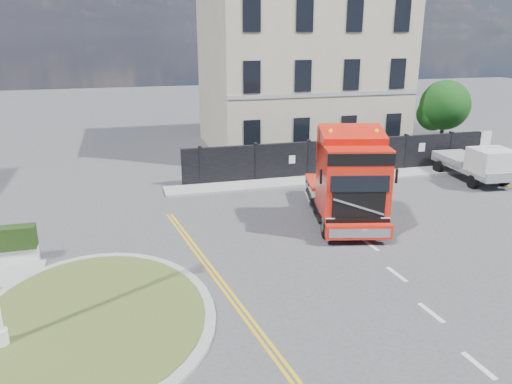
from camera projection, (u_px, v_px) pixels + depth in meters
name	position (u px, v px, depth m)	size (l,w,h in m)	color
ground	(294.00, 249.00, 18.56)	(120.00, 120.00, 0.00)	#424244
traffic_island	(94.00, 317.00, 14.03)	(6.80, 6.80, 0.17)	#989993
hoarding_fence	(351.00, 157.00, 28.15)	(18.80, 0.25, 2.00)	black
georgian_building	(298.00, 62.00, 33.44)	(12.30, 10.30, 12.80)	beige
tree	(442.00, 107.00, 32.33)	(3.20, 3.20, 4.80)	#382619
pavement_far	(348.00, 178.00, 27.48)	(20.00, 1.60, 0.12)	#989993
truck	(348.00, 183.00, 20.52)	(4.00, 7.10, 4.01)	black
flatbed_pickup	(483.00, 164.00, 26.24)	(2.20, 4.92, 2.00)	gray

